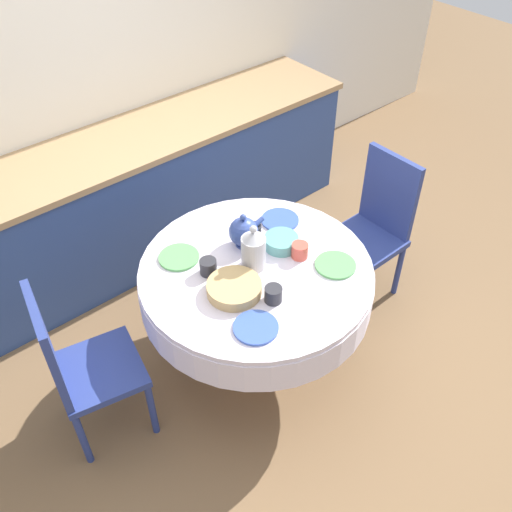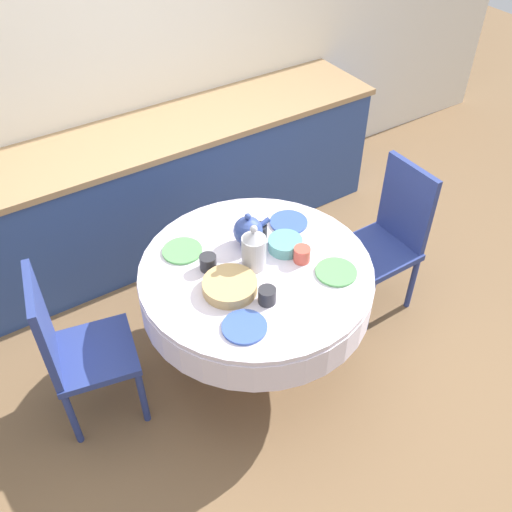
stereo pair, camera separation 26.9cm
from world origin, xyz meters
name	(u,v)px [view 1 (the left image)]	position (x,y,z in m)	size (l,w,h in m)	color
ground_plane	(256,357)	(0.00, 0.00, 0.00)	(12.00, 12.00, 0.00)	brown
wall_back	(83,57)	(0.00, 1.61, 1.30)	(7.00, 0.05, 2.60)	silver
kitchen_counter	(133,199)	(0.00, 1.27, 0.44)	(3.24, 0.64, 0.88)	#2D4784
dining_table	(256,285)	(0.00, 0.00, 0.60)	(1.20, 1.20, 0.73)	olive
chair_left	(375,223)	(0.95, 0.00, 0.52)	(0.40, 0.40, 0.96)	navy
chair_right	(79,364)	(-0.93, 0.20, 0.52)	(0.47, 0.47, 0.96)	navy
plate_near_left	(256,328)	(-0.26, -0.31, 0.73)	(0.21, 0.21, 0.01)	#3856AD
cup_near_left	(273,294)	(-0.08, -0.23, 0.77)	(0.09, 0.09, 0.08)	#28282D
plate_near_right	(335,265)	(0.32, -0.25, 0.73)	(0.21, 0.21, 0.01)	#5BA85B
cup_near_right	(300,251)	(0.23, -0.08, 0.77)	(0.09, 0.09, 0.08)	#CC4C3D
plate_far_left	(179,257)	(-0.26, 0.31, 0.73)	(0.21, 0.21, 0.01)	#5BA85B
cup_far_left	(208,267)	(-0.20, 0.13, 0.77)	(0.09, 0.09, 0.08)	#28282D
plate_far_right	(280,220)	(0.35, 0.21, 0.73)	(0.21, 0.21, 0.01)	#3856AD
cup_far_right	(253,231)	(0.14, 0.19, 0.77)	(0.09, 0.09, 0.08)	#28282D
coffee_carafe	(254,249)	(0.00, 0.02, 0.83)	(0.12, 0.12, 0.26)	#B2B2B7
teapot	(244,232)	(0.07, 0.18, 0.81)	(0.21, 0.15, 0.20)	#33478E
bread_basket	(234,288)	(-0.19, -0.07, 0.75)	(0.27, 0.27, 0.06)	tan
fruit_bowl	(281,242)	(0.21, 0.04, 0.76)	(0.18, 0.18, 0.06)	#569993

